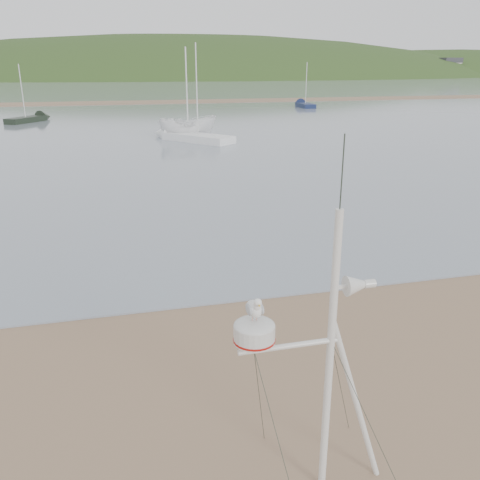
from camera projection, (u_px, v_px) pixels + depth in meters
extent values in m
plane|color=#7E6149|center=(91.00, 447.00, 7.23)|extent=(560.00, 560.00, 0.00)
cube|color=gray|center=(102.00, 86.00, 128.07)|extent=(560.00, 256.00, 0.04)
cube|color=#7E6149|center=(101.00, 103.00, 71.29)|extent=(560.00, 7.00, 0.07)
ellipsoid|color=#253B18|center=(194.00, 126.00, 238.94)|extent=(400.00, 180.00, 80.00)
ellipsoid|color=#253B18|center=(454.00, 106.00, 269.60)|extent=(300.00, 135.00, 56.00)
cube|color=beige|center=(73.00, 68.00, 183.02)|extent=(8.40, 6.30, 8.00)
cube|color=beige|center=(146.00, 68.00, 189.11)|extent=(8.40, 6.30, 8.00)
cube|color=beige|center=(214.00, 68.00, 195.21)|extent=(8.40, 6.30, 8.00)
cube|color=beige|center=(278.00, 68.00, 201.30)|extent=(8.40, 6.30, 8.00)
cube|color=beige|center=(339.00, 68.00, 207.39)|extent=(8.40, 6.30, 8.00)
cube|color=beige|center=(395.00, 68.00, 213.49)|extent=(8.40, 6.30, 8.00)
cube|color=beige|center=(449.00, 68.00, 219.58)|extent=(8.40, 6.30, 8.00)
cylinder|color=silver|center=(330.00, 361.00, 5.97)|extent=(0.09, 0.09, 3.71)
cylinder|color=silver|center=(356.00, 402.00, 6.27)|extent=(0.86, 0.07, 2.43)
cylinder|color=silver|center=(289.00, 346.00, 5.76)|extent=(1.21, 0.06, 0.06)
cylinder|color=#2D382D|center=(342.00, 174.00, 5.24)|extent=(0.01, 0.01, 0.83)
cube|color=silver|center=(254.00, 345.00, 5.64)|extent=(0.15, 0.15, 0.08)
cylinder|color=silver|center=(254.00, 334.00, 5.59)|extent=(0.46, 0.46, 0.20)
cylinder|color=#AA110C|center=(254.00, 339.00, 5.61)|extent=(0.47, 0.47, 0.02)
ellipsoid|color=silver|center=(254.00, 326.00, 5.56)|extent=(0.46, 0.46, 0.13)
cone|color=silver|center=(356.00, 285.00, 5.72)|extent=(0.24, 0.24, 0.24)
cylinder|color=silver|center=(369.00, 284.00, 5.76)|extent=(0.13, 0.10, 0.10)
cube|color=silver|center=(342.00, 287.00, 5.68)|extent=(0.19, 0.04, 0.04)
cylinder|color=tan|center=(252.00, 318.00, 5.52)|extent=(0.01, 0.01, 0.06)
cylinder|color=tan|center=(256.00, 317.00, 5.53)|extent=(0.01, 0.01, 0.06)
ellipsoid|color=white|center=(255.00, 309.00, 5.49)|extent=(0.16, 0.25, 0.19)
ellipsoid|color=#A5A9AD|center=(249.00, 310.00, 5.46)|extent=(0.05, 0.20, 0.12)
ellipsoid|color=#A5A9AD|center=(261.00, 308.00, 5.50)|extent=(0.05, 0.20, 0.12)
cone|color=white|center=(251.00, 305.00, 5.62)|extent=(0.08, 0.07, 0.08)
ellipsoid|color=white|center=(257.00, 306.00, 5.38)|extent=(0.08, 0.08, 0.11)
sphere|color=white|center=(258.00, 303.00, 5.34)|extent=(0.09, 0.09, 0.09)
cone|color=gold|center=(259.00, 305.00, 5.30)|extent=(0.02, 0.05, 0.02)
imported|color=white|center=(187.00, 109.00, 36.54)|extent=(1.67, 1.63, 4.20)
cube|color=black|center=(26.00, 120.00, 47.41)|extent=(3.48, 4.31, 0.50)
cone|color=black|center=(45.00, 117.00, 49.85)|extent=(1.96, 2.00, 1.36)
cylinder|color=silver|center=(22.00, 91.00, 46.56)|extent=(0.08, 0.08, 4.69)
cube|color=#121D41|center=(305.00, 105.00, 64.33)|extent=(1.74, 4.55, 0.50)
cone|color=#121D41|center=(299.00, 104.00, 66.99)|extent=(1.53, 1.66, 1.43)
cylinder|color=silver|center=(306.00, 83.00, 63.45)|extent=(0.08, 0.08, 4.91)
cube|color=white|center=(198.00, 138.00, 35.66)|extent=(4.74, 5.39, 0.50)
cone|color=white|center=(163.00, 134.00, 37.68)|extent=(2.56, 2.58, 1.75)
cylinder|color=silver|center=(197.00, 90.00, 34.60)|extent=(0.08, 0.08, 6.01)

